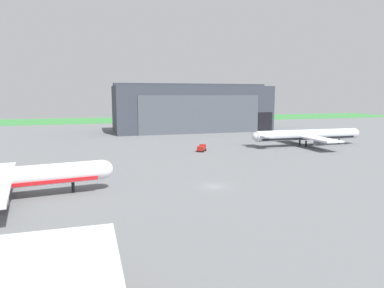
% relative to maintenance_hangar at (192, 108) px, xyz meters
% --- Properties ---
extents(ground_plane, '(440.00, 440.00, 0.00)m').
position_rel_maintenance_hangar_xyz_m(ground_plane, '(-26.03, -102.36, -10.97)').
color(ground_plane, slate).
extents(grass_field_strip, '(440.00, 56.00, 0.08)m').
position_rel_maintenance_hangar_xyz_m(grass_field_strip, '(-26.03, 84.30, -10.93)').
color(grass_field_strip, '#38833D').
rests_on(grass_field_strip, ground_plane).
extents(maintenance_hangar, '(74.65, 28.39, 22.88)m').
position_rel_maintenance_hangar_xyz_m(maintenance_hangar, '(0.00, 0.00, 0.00)').
color(maintenance_hangar, '#383D47').
rests_on(maintenance_hangar, ground_plane).
extents(airliner_far_left, '(41.65, 32.47, 11.85)m').
position_rel_maintenance_hangar_xyz_m(airliner_far_left, '(23.43, -60.64, -7.26)').
color(airliner_far_left, silver).
rests_on(airliner_far_left, ground_plane).
extents(ops_van, '(3.74, 4.27, 2.07)m').
position_rel_maintenance_hangar_xyz_m(ops_van, '(-15.25, -61.68, -9.88)').
color(ops_van, '#AD1E19').
rests_on(ops_van, ground_plane).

